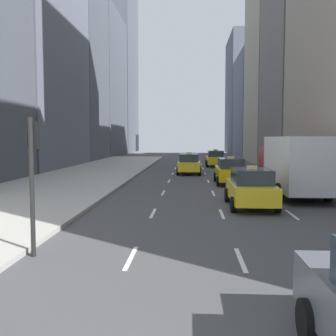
# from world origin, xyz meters

# --- Properties ---
(sidewalk_left) EXTENTS (8.00, 66.00, 0.15)m
(sidewalk_left) POSITION_xyz_m (-7.00, 27.00, 0.07)
(sidewalk_left) COLOR #ADAAA3
(sidewalk_left) RESTS_ON ground
(lane_markings) EXTENTS (5.72, 56.00, 0.01)m
(lane_markings) POSITION_xyz_m (2.60, 23.00, 0.01)
(lane_markings) COLOR white
(lane_markings) RESTS_ON ground
(building_row_left) EXTENTS (6.00, 90.15, 36.81)m
(building_row_left) POSITION_xyz_m (-14.00, 51.05, 14.56)
(building_row_left) COLOR #A89E89
(building_row_left) RESTS_ON ground
(building_row_right) EXTENTS (6.00, 85.21, 34.22)m
(building_row_right) POSITION_xyz_m (12.00, 41.63, 12.97)
(building_row_right) COLOR slate
(building_row_right) RESTS_ON ground
(taxi_lead) EXTENTS (2.02, 4.40, 1.87)m
(taxi_lead) POSITION_xyz_m (1.20, 31.70, 0.88)
(taxi_lead) COLOR yellow
(taxi_lead) RESTS_ON ground
(taxi_second) EXTENTS (2.02, 4.40, 1.87)m
(taxi_second) POSITION_xyz_m (4.00, 24.52, 0.88)
(taxi_second) COLOR yellow
(taxi_second) RESTS_ON ground
(taxi_third) EXTENTS (2.02, 4.40, 1.87)m
(taxi_third) POSITION_xyz_m (4.00, 15.65, 0.88)
(taxi_third) COLOR yellow
(taxi_third) RESTS_ON ground
(taxi_fourth) EXTENTS (2.02, 4.40, 1.87)m
(taxi_fourth) POSITION_xyz_m (4.00, 40.54, 0.88)
(taxi_fourth) COLOR yellow
(taxi_fourth) RESTS_ON ground
(box_truck) EXTENTS (2.58, 8.40, 3.15)m
(box_truck) POSITION_xyz_m (6.80, 19.53, 1.71)
(box_truck) COLOR maroon
(box_truck) RESTS_ON ground
(traffic_light_pole) EXTENTS (0.24, 0.42, 3.60)m
(traffic_light_pole) POSITION_xyz_m (-2.75, 8.07, 2.41)
(traffic_light_pole) COLOR black
(traffic_light_pole) RESTS_ON ground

